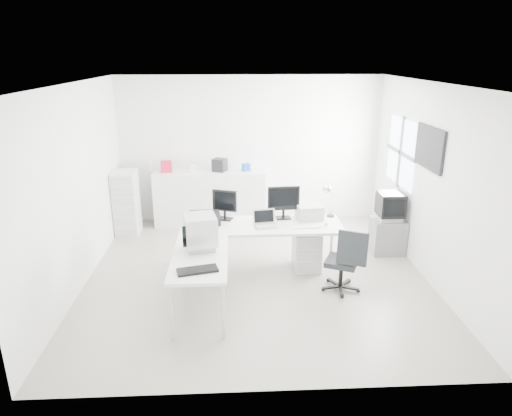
{
  "coord_description": "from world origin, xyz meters",
  "views": [
    {
      "loc": [
        -0.33,
        -6.18,
        3.18
      ],
      "look_at": [
        0.0,
        0.2,
        1.0
      ],
      "focal_mm": 32.0,
      "sensor_mm": 36.0,
      "label": 1
    }
  ],
  "objects_px": {
    "inkjet_printer": "(205,218)",
    "filing_cabinet": "(127,203)",
    "drawer_pedestal": "(307,250)",
    "side_desk": "(201,284)",
    "office_chair": "(342,259)",
    "tv_cabinet": "(387,236)",
    "sideboard": "(210,198)",
    "lcd_monitor_large": "(284,203)",
    "laser_printer": "(309,212)",
    "lcd_monitor_small": "(225,205)",
    "crt_tv": "(390,207)",
    "crt_monitor": "(200,232)",
    "main_desk": "(262,248)",
    "laptop": "(266,220)"
  },
  "relations": [
    {
      "from": "drawer_pedestal",
      "to": "crt_tv",
      "type": "relative_size",
      "value": 1.2
    },
    {
      "from": "main_desk",
      "to": "crt_monitor",
      "type": "distance_m",
      "value": 1.35
    },
    {
      "from": "inkjet_printer",
      "to": "lcd_monitor_small",
      "type": "distance_m",
      "value": 0.37
    },
    {
      "from": "office_chair",
      "to": "filing_cabinet",
      "type": "xyz_separation_m",
      "value": [
        -3.44,
        2.31,
        0.11
      ]
    },
    {
      "from": "crt_monitor",
      "to": "lcd_monitor_small",
      "type": "bearing_deg",
      "value": 62.78
    },
    {
      "from": "drawer_pedestal",
      "to": "laser_printer",
      "type": "bearing_deg",
      "value": 73.61
    },
    {
      "from": "side_desk",
      "to": "laser_printer",
      "type": "relative_size",
      "value": 3.68
    },
    {
      "from": "crt_tv",
      "to": "laser_printer",
      "type": "bearing_deg",
      "value": -165.97
    },
    {
      "from": "crt_monitor",
      "to": "laptop",
      "type": "bearing_deg",
      "value": 27.84
    },
    {
      "from": "lcd_monitor_large",
      "to": "office_chair",
      "type": "height_order",
      "value": "lcd_monitor_large"
    },
    {
      "from": "drawer_pedestal",
      "to": "tv_cabinet",
      "type": "xyz_separation_m",
      "value": [
        1.44,
        0.52,
        -0.01
      ]
    },
    {
      "from": "main_desk",
      "to": "drawer_pedestal",
      "type": "relative_size",
      "value": 4.0
    },
    {
      "from": "tv_cabinet",
      "to": "laser_printer",
      "type": "bearing_deg",
      "value": -165.97
    },
    {
      "from": "side_desk",
      "to": "lcd_monitor_large",
      "type": "xyz_separation_m",
      "value": [
        1.2,
        1.35,
        0.63
      ]
    },
    {
      "from": "lcd_monitor_small",
      "to": "filing_cabinet",
      "type": "distance_m",
      "value": 2.32
    },
    {
      "from": "lcd_monitor_small",
      "to": "laser_printer",
      "type": "distance_m",
      "value": 1.31
    },
    {
      "from": "crt_monitor",
      "to": "crt_tv",
      "type": "xyz_separation_m",
      "value": [
        2.99,
        1.42,
        -0.18
      ]
    },
    {
      "from": "tv_cabinet",
      "to": "sideboard",
      "type": "xyz_separation_m",
      "value": [
        -3.0,
        1.51,
        0.24
      ]
    },
    {
      "from": "lcd_monitor_large",
      "to": "tv_cabinet",
      "type": "relative_size",
      "value": 0.88
    },
    {
      "from": "filing_cabinet",
      "to": "crt_monitor",
      "type": "bearing_deg",
      "value": -58.72
    },
    {
      "from": "inkjet_printer",
      "to": "sideboard",
      "type": "bearing_deg",
      "value": 83.68
    },
    {
      "from": "inkjet_printer",
      "to": "crt_monitor",
      "type": "xyz_separation_m",
      "value": [
        0.0,
        -0.95,
        0.15
      ]
    },
    {
      "from": "crt_monitor",
      "to": "side_desk",
      "type": "bearing_deg",
      "value": -101.97
    },
    {
      "from": "tv_cabinet",
      "to": "crt_tv",
      "type": "bearing_deg",
      "value": 0.0
    },
    {
      "from": "laptop",
      "to": "office_chair",
      "type": "height_order",
      "value": "laptop"
    },
    {
      "from": "lcd_monitor_small",
      "to": "lcd_monitor_large",
      "type": "xyz_separation_m",
      "value": [
        0.9,
        0.0,
        0.01
      ]
    },
    {
      "from": "lcd_monitor_large",
      "to": "crt_monitor",
      "type": "relative_size",
      "value": 1.1
    },
    {
      "from": "office_chair",
      "to": "tv_cabinet",
      "type": "distance_m",
      "value": 1.64
    },
    {
      "from": "side_desk",
      "to": "lcd_monitor_large",
      "type": "height_order",
      "value": "lcd_monitor_large"
    },
    {
      "from": "laptop",
      "to": "office_chair",
      "type": "bearing_deg",
      "value": -36.8
    },
    {
      "from": "laser_printer",
      "to": "filing_cabinet",
      "type": "xyz_separation_m",
      "value": [
        -3.11,
        1.42,
        -0.27
      ]
    },
    {
      "from": "inkjet_printer",
      "to": "laptop",
      "type": "bearing_deg",
      "value": -19.37
    },
    {
      "from": "lcd_monitor_small",
      "to": "crt_tv",
      "type": "bearing_deg",
      "value": 26.66
    },
    {
      "from": "lcd_monitor_small",
      "to": "office_chair",
      "type": "height_order",
      "value": "lcd_monitor_small"
    },
    {
      "from": "crt_monitor",
      "to": "filing_cabinet",
      "type": "relative_size",
      "value": 0.39
    },
    {
      "from": "laptop",
      "to": "drawer_pedestal",
      "type": "bearing_deg",
      "value": 5.03
    },
    {
      "from": "laser_printer",
      "to": "crt_tv",
      "type": "distance_m",
      "value": 1.43
    },
    {
      "from": "main_desk",
      "to": "crt_monitor",
      "type": "xyz_separation_m",
      "value": [
        -0.85,
        -0.85,
        0.61
      ]
    },
    {
      "from": "inkjet_printer",
      "to": "filing_cabinet",
      "type": "height_order",
      "value": "filing_cabinet"
    },
    {
      "from": "office_chair",
      "to": "sideboard",
      "type": "bearing_deg",
      "value": 150.1
    },
    {
      "from": "side_desk",
      "to": "office_chair",
      "type": "bearing_deg",
      "value": 12.73
    },
    {
      "from": "drawer_pedestal",
      "to": "inkjet_printer",
      "type": "relative_size",
      "value": 1.33
    },
    {
      "from": "drawer_pedestal",
      "to": "lcd_monitor_large",
      "type": "height_order",
      "value": "lcd_monitor_large"
    },
    {
      "from": "side_desk",
      "to": "crt_tv",
      "type": "bearing_deg",
      "value": 29.16
    },
    {
      "from": "main_desk",
      "to": "lcd_monitor_small",
      "type": "relative_size",
      "value": 5.01
    },
    {
      "from": "inkjet_printer",
      "to": "office_chair",
      "type": "height_order",
      "value": "office_chair"
    },
    {
      "from": "laptop",
      "to": "main_desk",
      "type": "bearing_deg",
      "value": 108.6
    },
    {
      "from": "crt_monitor",
      "to": "sideboard",
      "type": "bearing_deg",
      "value": 78.38
    },
    {
      "from": "tv_cabinet",
      "to": "crt_tv",
      "type": "height_order",
      "value": "crt_tv"
    },
    {
      "from": "laser_printer",
      "to": "crt_tv",
      "type": "bearing_deg",
      "value": 6.33
    }
  ]
}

